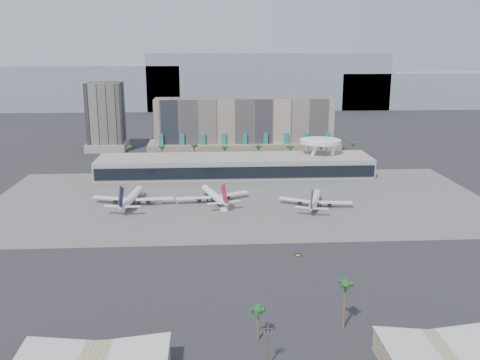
{
  "coord_description": "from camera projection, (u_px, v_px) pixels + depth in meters",
  "views": [
    {
      "loc": [
        -16.27,
        -216.02,
        79.77
      ],
      "look_at": [
        -0.92,
        40.0,
        14.66
      ],
      "focal_mm": 40.0,
      "sensor_mm": 36.0,
      "label": 1
    }
  ],
  "objects": [
    {
      "name": "apron_pad",
      "position": [
        240.0,
        200.0,
        282.78
      ],
      "size": [
        260.0,
        130.0,
        0.06
      ],
      "primitive_type": "cube",
      "color": "#5B5B59",
      "rests_on": "ground"
    },
    {
      "name": "office_tower",
      "position": [
        106.0,
        121.0,
        411.92
      ],
      "size": [
        30.0,
        30.0,
        52.0
      ],
      "color": "black",
      "rests_on": "ground"
    },
    {
      "name": "taxiway_sign",
      "position": [
        298.0,
        255.0,
        207.28
      ],
      "size": [
        2.41,
        0.55,
        1.09
      ],
      "rotation": [
        0.0,
        0.0,
        -0.08
      ],
      "color": "black",
      "rests_on": "ground"
    },
    {
      "name": "airliner_right",
      "position": [
        315.0,
        200.0,
        269.97
      ],
      "size": [
        36.71,
        38.02,
        13.5
      ],
      "rotation": [
        0.0,
        0.0,
        -0.29
      ],
      "color": "white",
      "rests_on": "ground"
    },
    {
      "name": "palm_row",
      "position": [
        242.0,
        148.0,
        367.69
      ],
      "size": [
        157.8,
        2.8,
        13.1
      ],
      "color": "brown",
      "rests_on": "ground"
    },
    {
      "name": "service_vehicle_a",
      "position": [
        158.0,
        202.0,
        275.54
      ],
      "size": [
        4.57,
        3.02,
        2.05
      ],
      "primitive_type": "cube",
      "rotation": [
        0.0,
        0.0,
        -0.25
      ],
      "color": "silver",
      "rests_on": "ground"
    },
    {
      "name": "hangar_right",
      "position": [
        443.0,
        359.0,
        134.53
      ],
      "size": [
        30.55,
        20.6,
        6.89
      ],
      "color": "#938762",
      "rests_on": "ground"
    },
    {
      "name": "utility_pole",
      "position": [
        268.0,
        341.0,
        134.73
      ],
      "size": [
        3.2,
        0.85,
        12.0
      ],
      "color": "#4C3826",
      "rests_on": "ground"
    },
    {
      "name": "near_palm_a",
      "position": [
        258.0,
        315.0,
        146.8
      ],
      "size": [
        6.0,
        6.0,
        10.49
      ],
      "color": "brown",
      "rests_on": "ground"
    },
    {
      "name": "service_vehicle_b",
      "position": [
        224.0,
        209.0,
        264.37
      ],
      "size": [
        3.87,
        2.71,
        1.81
      ],
      "primitive_type": "cube",
      "rotation": [
        0.0,
        0.0,
        -0.21
      ],
      "color": "white",
      "rests_on": "ground"
    },
    {
      "name": "airliner_left",
      "position": [
        132.0,
        198.0,
        273.01
      ],
      "size": [
        42.35,
        43.84,
        15.17
      ],
      "rotation": [
        0.0,
        0.0,
        -0.13
      ],
      "color": "white",
      "rests_on": "ground"
    },
    {
      "name": "terminal",
      "position": [
        235.0,
        165.0,
        334.24
      ],
      "size": [
        170.0,
        32.5,
        14.5
      ],
      "color": "#B0A89A",
      "rests_on": "ground"
    },
    {
      "name": "near_palm_b",
      "position": [
        345.0,
        289.0,
        152.26
      ],
      "size": [
        6.0,
        6.0,
        14.93
      ],
      "color": "brown",
      "rests_on": "ground"
    },
    {
      "name": "mountain_ridge",
      "position": [
        242.0,
        85.0,
        678.57
      ],
      "size": [
        680.0,
        60.0,
        70.0
      ],
      "color": "gray",
      "rests_on": "ground"
    },
    {
      "name": "ground",
      "position": [
        248.0,
        236.0,
        229.57
      ],
      "size": [
        900.0,
        900.0,
        0.0
      ],
      "primitive_type": "plane",
      "color": "#232326",
      "rests_on": "ground"
    },
    {
      "name": "hotel",
      "position": [
        244.0,
        132.0,
        394.77
      ],
      "size": [
        140.0,
        30.0,
        42.0
      ],
      "color": "tan",
      "rests_on": "ground"
    },
    {
      "name": "airliner_centre",
      "position": [
        214.0,
        195.0,
        278.36
      ],
      "size": [
        38.58,
        39.95,
        14.21
      ],
      "rotation": [
        0.0,
        0.0,
        0.3
      ],
      "color": "white",
      "rests_on": "ground"
    },
    {
      "name": "saucer_structure",
      "position": [
        320.0,
        144.0,
        340.45
      ],
      "size": [
        26.0,
        26.0,
        21.89
      ],
      "color": "white",
      "rests_on": "ground"
    }
  ]
}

